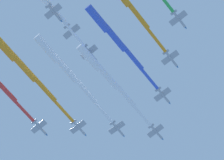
# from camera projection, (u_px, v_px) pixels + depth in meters

# --- Properties ---
(jet_lead) EXTENTS (60.29, 9.52, 3.68)m
(jet_lead) POSITION_uv_depth(u_px,v_px,m) (107.00, 77.00, 236.99)
(jet_lead) COLOR #9EA3AD
(jet_port_inner) EXTENTS (63.20, 11.12, 3.69)m
(jet_port_inner) POSITION_uv_depth(u_px,v_px,m) (66.00, 69.00, 237.70)
(jet_port_inner) COLOR #9EA3AD
(jet_starboard_inner) EXTENTS (59.13, 10.06, 3.68)m
(jet_starboard_inner) POSITION_uv_depth(u_px,v_px,m) (115.00, 38.00, 232.11)
(jet_starboard_inner) COLOR #9EA3AD
(jet_port_mid) EXTENTS (64.35, 10.47, 3.69)m
(jet_port_mid) POSITION_uv_depth(u_px,v_px,m) (24.00, 68.00, 236.24)
(jet_port_mid) COLOR #9EA3AD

